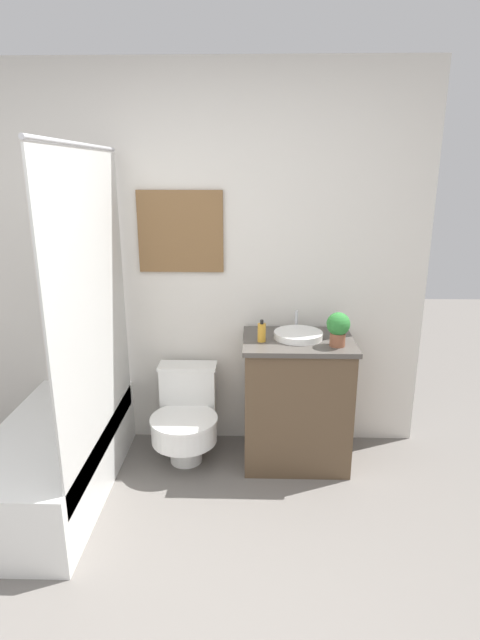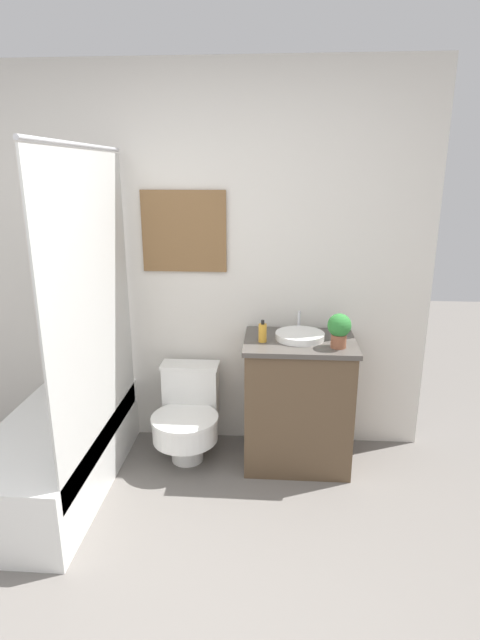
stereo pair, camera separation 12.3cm
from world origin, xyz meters
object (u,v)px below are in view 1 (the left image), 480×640
at_px(toilet, 186,416).
at_px(soap_bottle, 262,332).
at_px(sink, 298,335).
at_px(potted_plant, 338,327).

relative_size(toilet, soap_bottle, 4.41).
height_order(sink, soap_bottle, soap_bottle).
xyz_separation_m(soap_bottle, potted_plant, (0.45, -0.07, 0.06)).
bearing_deg(soap_bottle, potted_plant, -8.95).
distance_m(sink, potted_plant, 0.28).
relative_size(toilet, sink, 1.78).
relative_size(soap_bottle, potted_plant, 0.66).
bearing_deg(toilet, potted_plant, -7.21).
bearing_deg(potted_plant, sink, 147.02).
height_order(toilet, potted_plant, potted_plant).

